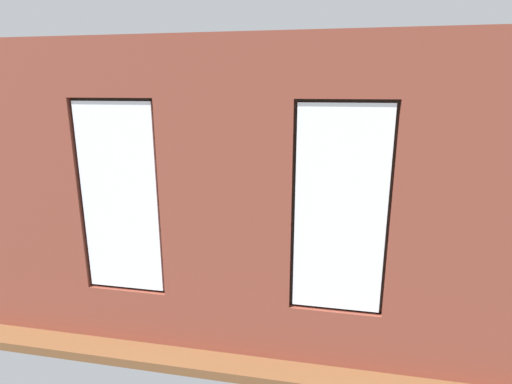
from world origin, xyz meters
name	(u,v)px	position (x,y,z in m)	size (l,w,h in m)	color
ground_plane	(266,259)	(0.00, 0.00, -0.05)	(6.47, 5.59, 0.10)	brown
brick_wall_with_windows	(225,209)	(0.00, 2.42, 1.55)	(5.87, 0.30, 3.13)	brown
white_wall_right	(89,158)	(2.88, 0.20, 1.57)	(0.10, 4.59, 3.13)	silver
couch_by_window	(195,286)	(0.59, 1.77, 0.33)	(2.02, 0.87, 0.80)	black
couch_left	(421,267)	(-2.23, 0.70, 0.33)	(1.03, 2.14, 0.80)	black
coffee_table	(248,234)	(0.30, -0.01, 0.37)	(1.25, 0.71, 0.42)	olive
cup_ceramic	(270,227)	(-0.04, -0.13, 0.46)	(0.07, 0.07, 0.08)	#B23D38
candle_jar	(253,230)	(0.21, 0.10, 0.48)	(0.08, 0.08, 0.11)	#B7333D
table_plant_small	(248,223)	(0.30, -0.01, 0.56)	(0.15, 0.15, 0.24)	beige
remote_gray	(240,227)	(0.45, -0.10, 0.43)	(0.05, 0.17, 0.02)	#59595B
remote_black	(224,231)	(0.67, 0.10, 0.43)	(0.05, 0.17, 0.02)	black
media_console	(120,228)	(2.58, -0.02, 0.30)	(1.12, 0.42, 0.60)	black
tv_flatscreen	(117,194)	(2.58, -0.03, 0.92)	(0.94, 0.20, 0.63)	black
potted_plant_mid_room_small	(316,223)	(-0.75, -0.98, 0.28)	(0.27, 0.27, 0.44)	brown
potted_plant_foreground_right	(174,189)	(2.28, -1.76, 0.58)	(0.89, 0.95, 1.32)	brown
potted_plant_by_left_couch	(379,225)	(-1.83, -0.79, 0.39)	(0.38, 0.38, 0.57)	gray
potted_plant_near_tv	(117,224)	(2.04, 0.97, 0.75)	(1.13, 1.07, 1.23)	beige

